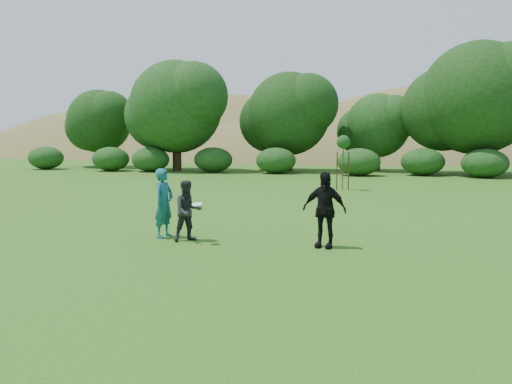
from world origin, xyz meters
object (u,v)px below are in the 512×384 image
player_grey (188,211)px  player_black (324,210)px  sapling (343,144)px  player_teal (164,203)px

player_grey → player_black: bearing=-37.8°
player_black → sapling: (-0.71, 13.96, 1.48)m
player_grey → player_black: player_black is taller
sapling → player_black: bearing=-87.1°
player_teal → sapling: size_ratio=0.66×
player_teal → player_black: (4.37, -0.17, 0.00)m
player_teal → player_black: same height
player_grey → sapling: sapling is taller
player_grey → sapling: (2.84, 14.08, 1.62)m
player_teal → sapling: 14.34m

